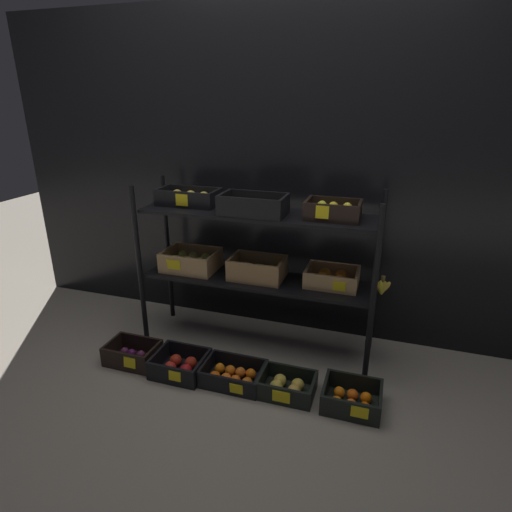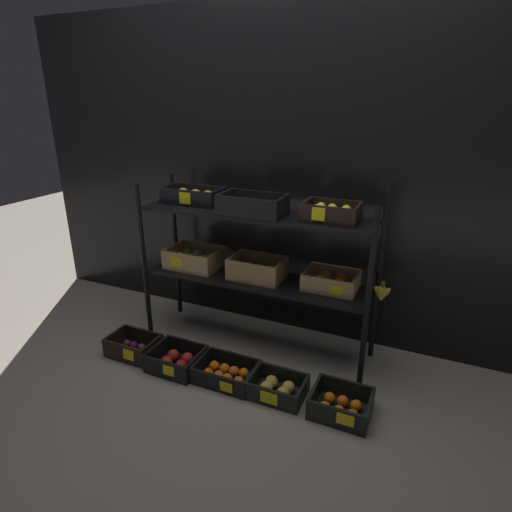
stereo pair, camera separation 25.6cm
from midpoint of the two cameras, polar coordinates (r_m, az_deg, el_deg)
The scene contains 8 objects.
ground_plane at distance 2.85m, azimuth -2.64°, elevation -11.85°, with size 10.00×10.00×0.00m, color gray.
storefront_wall at distance 2.80m, azimuth -0.22°, elevation 10.60°, with size 3.82×0.12×2.08m, color black.
display_rack at distance 2.55m, azimuth -3.23°, elevation 1.40°, with size 1.54×0.39×1.04m.
crate_ground_plum at distance 2.79m, azimuth -18.91°, elevation -12.65°, with size 0.31×0.22×0.13m.
crate_ground_apple_red at distance 2.63m, azimuth -13.04°, elevation -14.32°, with size 0.30×0.27×0.12m.
crate_ground_tangerine at distance 2.51m, azimuth -6.16°, elevation -15.85°, with size 0.35×0.25×0.11m.
crate_ground_apple_gold at distance 2.41m, azimuth 1.04°, elevation -17.32°, with size 0.30×0.23×0.11m.
crate_ground_rightmost_tangerine at distance 2.36m, azimuth 9.65°, elevation -18.65°, with size 0.30×0.26×0.12m.
Camera 1 is at (0.74, -2.28, 1.53)m, focal length 29.58 mm.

